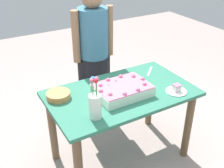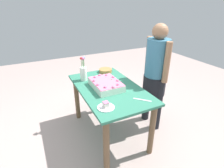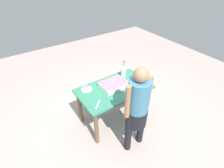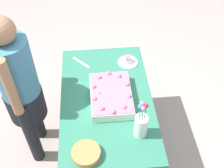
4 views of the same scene
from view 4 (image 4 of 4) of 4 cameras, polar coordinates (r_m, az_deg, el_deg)
ground_plane at (r=2.88m, az=-0.93°, el=-12.42°), size 8.00×8.00×0.00m
dining_table at (r=2.39m, az=-1.09°, el=-5.02°), size 1.26×0.74×0.73m
sheet_cake at (r=2.24m, az=-0.19°, el=-2.33°), size 0.45×0.33×0.11m
serving_plate_with_slice at (r=2.57m, az=3.27°, el=4.72°), size 0.18×0.18×0.07m
cake_knife at (r=2.59m, az=-6.30°, el=4.38°), size 0.16×0.16×0.00m
flower_vase at (r=1.99m, az=5.91°, el=-8.14°), size 0.09×0.09×0.33m
fruit_bowl at (r=1.97m, az=-5.28°, el=-13.90°), size 0.20×0.20×0.05m
person_standing at (r=2.31m, az=-18.13°, el=-0.57°), size 0.45×0.31×1.49m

